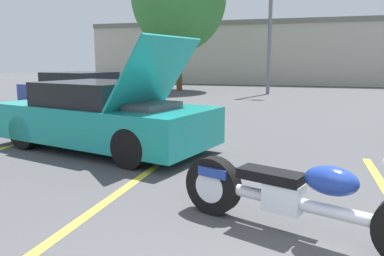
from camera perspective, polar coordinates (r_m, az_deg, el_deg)
name	(u,v)px	position (r m, az deg, el deg)	size (l,w,h in m)	color
parking_stripe_middle	(121,191)	(4.92, -10.78, -9.43)	(0.12, 5.23, 0.01)	yellow
far_building	(311,51)	(28.20, 17.63, 11.14)	(32.00, 4.20, 4.40)	#B2AD9E
light_pole	(272,0)	(19.30, 12.16, 18.49)	(1.21, 0.28, 8.23)	slate
motorcycle	(298,198)	(3.68, 15.80, -10.22)	(2.42, 1.11, 0.95)	black
show_car_hood_open	(105,116)	(7.20, -13.18, 1.74)	(4.46, 2.77, 2.03)	teal
parked_car_left_row	(83,92)	(13.18, -16.21, 5.33)	(4.77, 2.98, 1.27)	navy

